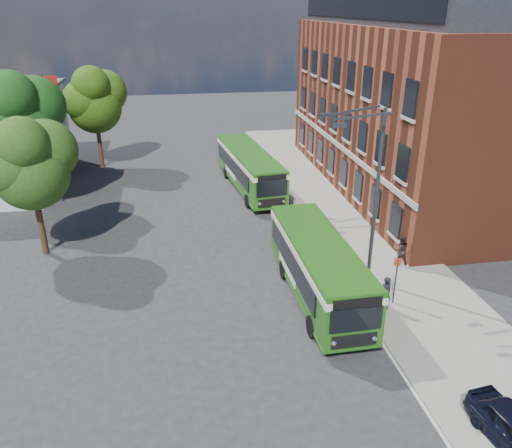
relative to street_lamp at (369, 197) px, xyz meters
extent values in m
plane|color=#28282B|center=(-4.84, 2.00, -4.79)|extent=(120.00, 120.00, 0.00)
cube|color=gray|center=(2.16, 10.00, -4.72)|extent=(6.00, 48.00, 0.15)
cube|color=beige|center=(-0.89, 10.00, -4.79)|extent=(0.12, 48.00, 0.01)
cube|color=maroon|center=(9.16, 14.00, 1.21)|extent=(12.00, 26.00, 12.00)
cube|color=#B8AF9B|center=(3.12, 14.00, -1.19)|extent=(0.12, 26.00, 0.35)
cube|color=black|center=(9.16, 14.00, 8.31)|extent=(10.80, 24.80, 2.20)
cube|color=black|center=(3.73, 14.00, 8.31)|extent=(0.08, 24.00, 1.40)
cylinder|color=#36383B|center=(-17.34, 15.00, -0.29)|extent=(0.10, 0.10, 9.00)
cube|color=#A01812|center=(-16.89, 15.00, 3.81)|extent=(0.90, 0.02, 0.60)
cylinder|color=#36383B|center=(0.36, 0.00, -4.64)|extent=(0.44, 0.44, 0.30)
cylinder|color=#36383B|center=(0.36, 0.00, -0.29)|extent=(0.18, 0.18, 9.00)
cube|color=#36383B|center=(-0.87, -0.60, 4.01)|extent=(2.58, 0.46, 0.37)
cube|color=#36383B|center=(-0.87, 0.60, 4.01)|extent=(2.58, 0.46, 0.37)
cube|color=#36383B|center=(-2.11, -1.08, 3.76)|extent=(0.55, 0.22, 0.16)
cube|color=#36383B|center=(-2.11, 1.08, 3.76)|extent=(0.55, 0.22, 0.16)
cylinder|color=#36383B|center=(0.76, -2.20, -3.54)|extent=(0.08, 0.08, 2.50)
cube|color=red|center=(0.76, -2.20, -2.44)|extent=(0.35, 0.04, 0.35)
cube|color=#245B16|center=(-2.59, -0.80, -3.02)|extent=(2.67, 9.79, 2.45)
cube|color=#245B16|center=(-2.59, -0.80, -4.29)|extent=(2.71, 9.83, 0.14)
cube|color=black|center=(-3.88, -0.53, -2.89)|extent=(0.22, 7.95, 1.10)
cube|color=black|center=(-1.32, -0.48, -2.89)|extent=(0.22, 7.95, 1.10)
cube|color=#F1E9C6|center=(-2.59, -0.80, -2.19)|extent=(2.73, 9.85, 0.32)
cube|color=#245B16|center=(-2.59, -0.80, -1.83)|extent=(2.57, 9.69, 0.12)
cube|color=black|center=(-2.51, -5.71, -2.84)|extent=(2.15, 0.12, 1.05)
cube|color=black|center=(-2.51, -5.72, -2.09)|extent=(2.00, 0.11, 0.38)
cube|color=black|center=(-2.51, -5.72, -3.84)|extent=(1.90, 0.11, 0.55)
sphere|color=silver|center=(-3.36, -5.71, -3.84)|extent=(0.26, 0.26, 0.26)
sphere|color=silver|center=(-1.66, -5.68, -3.84)|extent=(0.26, 0.26, 0.26)
cube|color=black|center=(-2.68, 4.10, -2.79)|extent=(2.00, 0.11, 0.90)
cube|color=white|center=(-3.90, 0.17, -3.64)|extent=(0.10, 3.20, 0.45)
cylinder|color=black|center=(-3.71, -3.90, -4.29)|extent=(0.30, 1.00, 1.00)
cylinder|color=black|center=(-1.37, -3.86, -4.29)|extent=(0.30, 1.00, 1.00)
cylinder|color=black|center=(-3.80, 1.25, -4.29)|extent=(0.30, 1.00, 1.00)
cylinder|color=black|center=(-1.46, 1.29, -4.29)|extent=(0.30, 1.00, 1.00)
cube|color=#286319|center=(-3.38, 15.46, -3.02)|extent=(3.74, 11.67, 2.45)
cube|color=#286319|center=(-3.38, 15.46, -4.29)|extent=(3.78, 11.71, 0.14)
cube|color=black|center=(-4.69, 15.62, -2.89)|extent=(1.14, 9.62, 1.10)
cube|color=black|center=(-2.14, 15.90, -2.89)|extent=(1.14, 9.62, 1.10)
cube|color=#F5EECA|center=(-3.38, 15.46, -2.19)|extent=(3.80, 11.74, 0.32)
cube|color=#286319|center=(-3.38, 15.46, -1.83)|extent=(3.63, 11.56, 0.12)
cube|color=black|center=(-2.75, 9.73, -2.84)|extent=(2.15, 0.31, 1.05)
cube|color=black|center=(-2.75, 9.72, -2.09)|extent=(2.00, 0.30, 0.38)
cube|color=black|center=(-2.75, 9.72, -3.84)|extent=(1.90, 0.29, 0.55)
sphere|color=silver|center=(-3.60, 9.65, -3.84)|extent=(0.26, 0.26, 0.26)
sphere|color=silver|center=(-1.91, 9.83, -3.84)|extent=(0.26, 0.26, 0.26)
cube|color=black|center=(-4.01, 21.19, -2.79)|extent=(2.00, 0.30, 0.90)
cube|color=white|center=(-4.77, 16.31, -3.64)|extent=(0.39, 3.19, 0.45)
cylinder|color=black|center=(-4.12, 11.42, -4.29)|extent=(0.39, 1.02, 1.00)
cylinder|color=black|center=(-1.79, 11.68, -4.29)|extent=(0.39, 1.02, 1.00)
cylinder|color=black|center=(-4.87, 18.25, -4.29)|extent=(0.39, 1.02, 1.00)
cylinder|color=black|center=(-2.54, 18.50, -4.29)|extent=(0.39, 1.02, 1.00)
imported|color=black|center=(0.09, -2.66, -3.77)|extent=(0.69, 0.52, 1.74)
imported|color=black|center=(2.72, 1.40, -3.77)|extent=(0.94, 0.79, 1.74)
cylinder|color=#352313|center=(-16.77, 6.39, -3.06)|extent=(0.36, 0.36, 3.46)
sphere|color=#274915|center=(-16.77, 6.39, 0.08)|extent=(4.08, 4.08, 4.08)
sphere|color=#274915|center=(-15.99, 7.02, 1.10)|extent=(3.46, 3.46, 3.46)
sphere|color=#274915|center=(-17.48, 5.84, 0.71)|extent=(3.14, 3.14, 3.14)
sphere|color=#274915|center=(-16.77, 5.61, 1.89)|extent=(2.83, 2.83, 2.83)
cylinder|color=#352313|center=(-18.97, 13.76, -2.74)|extent=(0.36, 0.36, 4.10)
sphere|color=#183F13|center=(-18.97, 13.76, 0.99)|extent=(4.85, 4.85, 4.85)
sphere|color=#183F13|center=(-18.04, 14.50, 2.20)|extent=(4.10, 4.10, 4.10)
sphere|color=#183F13|center=(-19.81, 13.11, 1.74)|extent=(3.73, 3.73, 3.73)
sphere|color=#183F13|center=(-18.97, 12.83, 3.13)|extent=(3.36, 3.36, 3.36)
cylinder|color=#352313|center=(-15.38, 23.28, -2.92)|extent=(0.36, 0.36, 3.75)
sphere|color=#294B0F|center=(-15.38, 23.28, 0.49)|extent=(4.43, 4.43, 4.43)
sphere|color=#294B0F|center=(-14.53, 23.96, 1.60)|extent=(3.75, 3.75, 3.75)
sphere|color=#294B0F|center=(-16.15, 22.69, 1.17)|extent=(3.41, 3.41, 3.41)
sphere|color=#294B0F|center=(-15.38, 22.43, 2.45)|extent=(3.07, 3.07, 3.07)
camera|label=1|loc=(-9.11, -21.12, 8.40)|focal=35.00mm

